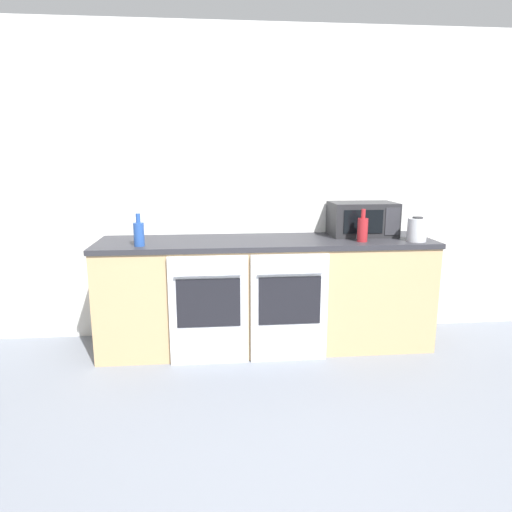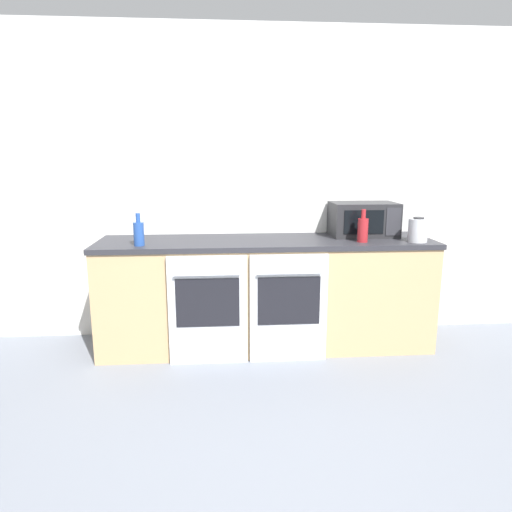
# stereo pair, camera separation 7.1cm
# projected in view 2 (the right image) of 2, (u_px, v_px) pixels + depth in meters

# --- Properties ---
(wall_back) EXTENTS (10.00, 0.06, 2.60)m
(wall_back) POSITION_uv_depth(u_px,v_px,m) (262.00, 186.00, 3.91)
(wall_back) COLOR silver
(wall_back) RESTS_ON ground_plane
(counter_back) EXTENTS (2.68, 0.66, 0.89)m
(counter_back) POSITION_uv_depth(u_px,v_px,m) (266.00, 293.00, 3.75)
(counter_back) COLOR tan
(counter_back) RESTS_ON ground_plane
(oven_left) EXTENTS (0.59, 0.06, 0.84)m
(oven_left) POSITION_uv_depth(u_px,v_px,m) (208.00, 310.00, 3.39)
(oven_left) COLOR silver
(oven_left) RESTS_ON ground_plane
(oven_right) EXTENTS (0.59, 0.06, 0.84)m
(oven_right) POSITION_uv_depth(u_px,v_px,m) (289.00, 308.00, 3.44)
(oven_right) COLOR silver
(oven_right) RESTS_ON ground_plane
(microwave) EXTENTS (0.54, 0.35, 0.28)m
(microwave) POSITION_uv_depth(u_px,v_px,m) (363.00, 219.00, 3.81)
(microwave) COLOR #232326
(microwave) RESTS_ON counter_back
(bottle_blue) EXTENTS (0.08, 0.08, 0.24)m
(bottle_blue) POSITION_uv_depth(u_px,v_px,m) (139.00, 233.00, 3.38)
(bottle_blue) COLOR #234793
(bottle_blue) RESTS_ON counter_back
(bottle_red) EXTENTS (0.08, 0.08, 0.26)m
(bottle_red) POSITION_uv_depth(u_px,v_px,m) (363.00, 229.00, 3.53)
(bottle_red) COLOR maroon
(bottle_red) RESTS_ON counter_back
(kettle) EXTENTS (0.15, 0.15, 0.19)m
(kettle) POSITION_uv_depth(u_px,v_px,m) (418.00, 230.00, 3.54)
(kettle) COLOR #B7BABF
(kettle) RESTS_ON counter_back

